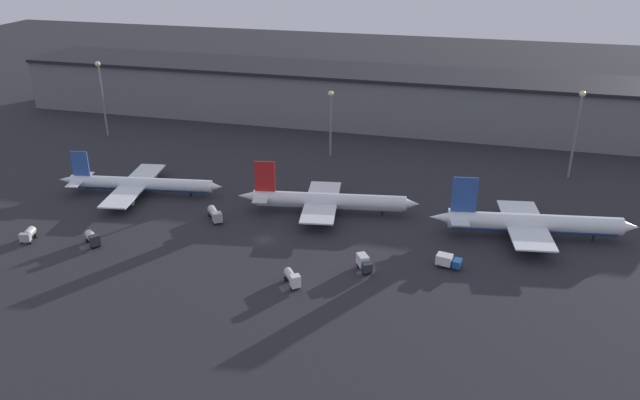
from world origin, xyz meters
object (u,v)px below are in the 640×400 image
object	(u,v)px
service_vehicle_2	(448,261)
service_vehicle_4	(292,278)
airplane_0	(139,184)
service_vehicle_0	(215,214)
airplane_2	(532,223)
service_vehicle_5	(364,262)
airplane_1	(327,201)
service_vehicle_1	(92,238)
service_vehicle_3	(28,235)

from	to	relation	value
service_vehicle_2	service_vehicle_4	distance (m)	34.59
airplane_0	service_vehicle_0	distance (m)	28.73
service_vehicle_4	service_vehicle_0	bearing A→B (deg)	-167.22
service_vehicle_4	airplane_2	bearing A→B (deg)	89.42
service_vehicle_5	airplane_2	bearing A→B (deg)	92.16
airplane_0	service_vehicle_2	size ratio (longest dim) A/B	8.08
service_vehicle_2	service_vehicle_4	bearing A→B (deg)	-142.16
airplane_2	service_vehicle_5	distance (m)	43.74
airplane_1	service_vehicle_0	size ratio (longest dim) A/B	6.85
airplane_0	service_vehicle_1	distance (m)	29.81
airplane_2	service_vehicle_3	size ratio (longest dim) A/B	9.71
airplane_0	service_vehicle_5	world-z (taller)	airplane_0
service_vehicle_2	service_vehicle_1	bearing A→B (deg)	-161.74
service_vehicle_0	service_vehicle_4	world-z (taller)	service_vehicle_4
airplane_1	service_vehicle_1	xyz separation A→B (m)	(-48.98, -30.91, -1.69)
airplane_2	service_vehicle_3	bearing A→B (deg)	-173.40
service_vehicle_4	service_vehicle_5	size ratio (longest dim) A/B	1.13
airplane_0	service_vehicle_3	bearing A→B (deg)	-118.95
airplane_0	service_vehicle_1	bearing A→B (deg)	-90.30
service_vehicle_3	service_vehicle_4	xyz separation A→B (m)	(66.55, -3.11, 0.09)
service_vehicle_5	airplane_1	bearing A→B (deg)	176.91
service_vehicle_4	service_vehicle_2	bearing A→B (deg)	80.94
airplane_2	service_vehicle_5	bearing A→B (deg)	-153.95
service_vehicle_1	service_vehicle_3	distance (m)	16.11
service_vehicle_0	service_vehicle_2	size ratio (longest dim) A/B	1.19
service_vehicle_2	service_vehicle_0	bearing A→B (deg)	-177.72
airplane_1	service_vehicle_1	bearing A→B (deg)	-156.50
service_vehicle_4	service_vehicle_5	xyz separation A→B (m)	(13.23, 9.94, 0.10)
airplane_2	service_vehicle_2	world-z (taller)	airplane_2
service_vehicle_0	service_vehicle_3	size ratio (longest dim) A/B	1.37
airplane_0	service_vehicle_4	distance (m)	64.98
airplane_1	service_vehicle_3	distance (m)	72.87
service_vehicle_1	service_vehicle_5	distance (m)	63.99
service_vehicle_1	service_vehicle_3	xyz separation A→B (m)	(-15.97, -2.07, -0.11)
service_vehicle_4	service_vehicle_5	distance (m)	16.55
service_vehicle_3	service_vehicle_4	world-z (taller)	service_vehicle_4
airplane_2	service_vehicle_4	size ratio (longest dim) A/B	8.23
airplane_0	service_vehicle_0	bearing A→B (deg)	-29.19
airplane_1	service_vehicle_5	distance (m)	30.11
airplane_2	service_vehicle_1	world-z (taller)	airplane_2
service_vehicle_2	airplane_0	bearing A→B (deg)	178.46
airplane_1	service_vehicle_4	world-z (taller)	airplane_1
airplane_2	service_vehicle_3	xyz separation A→B (m)	(-115.66, -31.77, -2.20)
airplane_1	service_vehicle_2	xyz separation A→B (m)	(32.45, -20.45, -1.77)
service_vehicle_3	service_vehicle_0	bearing A→B (deg)	104.16
airplane_0	service_vehicle_3	size ratio (longest dim) A/B	9.27
airplane_2	service_vehicle_5	size ratio (longest dim) A/B	9.26
service_vehicle_2	service_vehicle_5	xyz separation A→B (m)	(-17.62, -5.71, 0.16)
service_vehicle_3	service_vehicle_1	bearing A→B (deg)	82.34
service_vehicle_1	service_vehicle_4	bearing A→B (deg)	34.50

